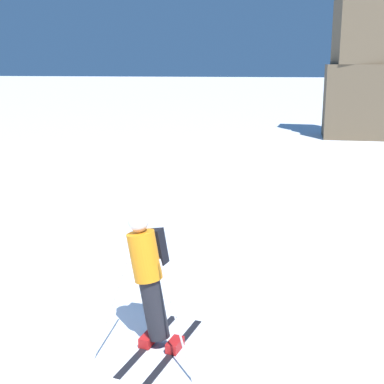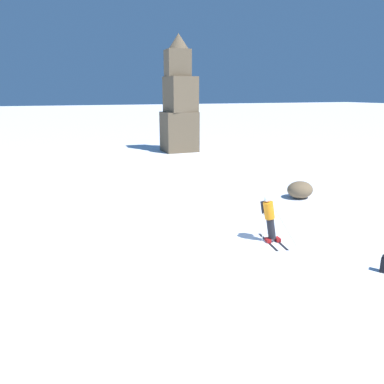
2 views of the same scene
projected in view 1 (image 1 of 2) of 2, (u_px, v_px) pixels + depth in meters
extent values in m
plane|color=white|center=(55.00, 337.00, 6.83)|extent=(300.00, 300.00, 0.00)
cube|color=black|center=(148.00, 344.00, 6.63)|extent=(0.38, 1.59, 0.01)
cube|color=black|center=(175.00, 350.00, 6.51)|extent=(0.38, 1.59, 0.01)
cube|color=#B21919|center=(148.00, 339.00, 6.62)|extent=(0.19, 0.30, 0.12)
cube|color=#B21919|center=(175.00, 345.00, 6.49)|extent=(0.19, 0.30, 0.12)
cylinder|color=black|center=(154.00, 309.00, 6.49)|extent=(0.43, 0.33, 0.79)
cylinder|color=orange|center=(145.00, 256.00, 6.38)|extent=(0.49, 0.42, 0.64)
sphere|color=tan|center=(139.00, 224.00, 6.31)|extent=(0.28, 0.25, 0.25)
sphere|color=silver|center=(138.00, 222.00, 6.30)|extent=(0.32, 0.29, 0.28)
cube|color=black|center=(154.00, 247.00, 6.61)|extent=(0.38, 0.24, 0.48)
cylinder|color=#B7B7BC|center=(110.00, 310.00, 6.36)|extent=(0.33, 0.48, 1.10)
cylinder|color=#B7B7BC|center=(176.00, 319.00, 6.05)|extent=(0.54, 0.64, 1.18)
cube|color=brown|center=(355.00, 101.00, 25.17)|extent=(2.85, 2.42, 3.41)
cube|color=brown|center=(363.00, 31.00, 24.33)|extent=(2.63, 2.42, 2.92)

